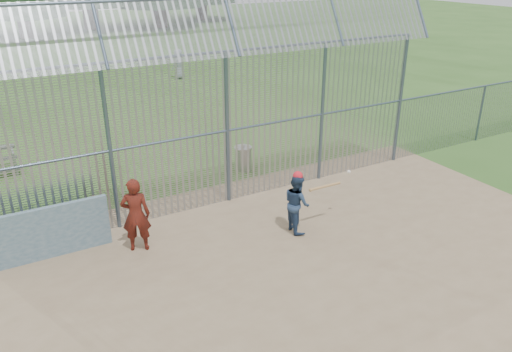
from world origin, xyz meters
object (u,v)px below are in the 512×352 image
dugout_wall (51,232)px  trash_can (243,158)px  onlooker (136,215)px  batter (297,203)px

dugout_wall → trash_can: dugout_wall is taller
trash_can → onlooker: bearing=-145.1°
dugout_wall → trash_can: size_ratio=3.05×
onlooker → trash_can: (4.25, 2.97, -0.51)m
dugout_wall → onlooker: size_ratio=1.44×
dugout_wall → batter: 5.54m
dugout_wall → onlooker: (1.71, -0.63, 0.27)m
batter → onlooker: size_ratio=0.83×
onlooker → trash_can: bearing=-124.1°
onlooker → trash_can: size_ratio=2.11×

